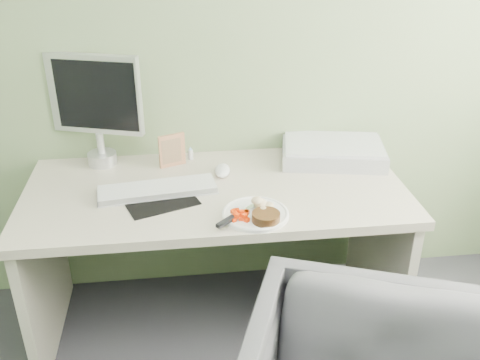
{
  "coord_description": "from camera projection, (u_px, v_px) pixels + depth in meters",
  "views": [
    {
      "loc": [
        -0.14,
        -0.36,
        1.79
      ],
      "look_at": [
        0.09,
        1.5,
        0.82
      ],
      "focal_mm": 40.0,
      "sensor_mm": 36.0,
      "label": 1
    }
  ],
  "objects": [
    {
      "name": "wall_back",
      "position": [
        205.0,
        20.0,
        2.3
      ],
      "size": [
        3.5,
        0.0,
        3.5
      ],
      "primitive_type": "plane",
      "rotation": [
        1.57,
        0.0,
        0.0
      ],
      "color": "gray",
      "rests_on": "floor"
    },
    {
      "name": "desk",
      "position": [
        216.0,
        224.0,
        2.33
      ],
      "size": [
        1.6,
        0.75,
        0.73
      ],
      "color": "beige",
      "rests_on": "floor"
    },
    {
      "name": "plate",
      "position": [
        255.0,
        214.0,
        2.04
      ],
      "size": [
        0.26,
        0.26,
        0.01
      ],
      "primitive_type": "cylinder",
      "color": "white",
      "rests_on": "desk"
    },
    {
      "name": "steak",
      "position": [
        266.0,
        217.0,
        1.98
      ],
      "size": [
        0.13,
        0.13,
        0.03
      ],
      "primitive_type": "cylinder",
      "rotation": [
        0.0,
        0.0,
        0.27
      ],
      "color": "black",
      "rests_on": "plate"
    },
    {
      "name": "potato_pile",
      "position": [
        262.0,
        203.0,
        2.05
      ],
      "size": [
        0.12,
        0.11,
        0.06
      ],
      "primitive_type": "ellipsoid",
      "rotation": [
        0.0,
        0.0,
        0.38
      ],
      "color": "tan",
      "rests_on": "plate"
    },
    {
      "name": "carrot_heap",
      "position": [
        242.0,
        214.0,
        1.99
      ],
      "size": [
        0.07,
        0.06,
        0.04
      ],
      "primitive_type": "cube",
      "rotation": [
        0.0,
        0.0,
        -0.05
      ],
      "color": "red",
      "rests_on": "plate"
    },
    {
      "name": "steak_knife",
      "position": [
        232.0,
        218.0,
        1.98
      ],
      "size": [
        0.18,
        0.17,
        0.02
      ],
      "rotation": [
        0.0,
        0.0,
        0.75
      ],
      "color": "silver",
      "rests_on": "plate"
    },
    {
      "name": "mousepad",
      "position": [
        159.0,
        198.0,
        2.16
      ],
      "size": [
        0.34,
        0.32,
        0.0
      ],
      "primitive_type": "cube",
      "rotation": [
        0.0,
        0.0,
        0.35
      ],
      "color": "black",
      "rests_on": "desk"
    },
    {
      "name": "keyboard",
      "position": [
        157.0,
        189.0,
        2.21
      ],
      "size": [
        0.49,
        0.2,
        0.02
      ],
      "primitive_type": "cube",
      "rotation": [
        0.0,
        0.0,
        0.13
      ],
      "color": "white",
      "rests_on": "desk"
    },
    {
      "name": "computer_mouse",
      "position": [
        222.0,
        171.0,
        2.35
      ],
      "size": [
        0.08,
        0.13,
        0.04
      ],
      "primitive_type": "ellipsoid",
      "rotation": [
        0.0,
        0.0,
        -0.12
      ],
      "color": "white",
      "rests_on": "desk"
    },
    {
      "name": "photo_frame",
      "position": [
        172.0,
        150.0,
        2.41
      ],
      "size": [
        0.12,
        0.06,
        0.15
      ],
      "primitive_type": "cube",
      "rotation": [
        0.0,
        0.0,
        0.37
      ],
      "color": "#A26A4B",
      "rests_on": "desk"
    },
    {
      "name": "eyedrop_bottle",
      "position": [
        191.0,
        154.0,
        2.49
      ],
      "size": [
        0.02,
        0.02,
        0.07
      ],
      "color": "white",
      "rests_on": "desk"
    },
    {
      "name": "scanner",
      "position": [
        333.0,
        152.0,
        2.49
      ],
      "size": [
        0.51,
        0.39,
        0.07
      ],
      "primitive_type": "cube",
      "rotation": [
        0.0,
        0.0,
        -0.19
      ],
      "color": "#B5B7BC",
      "rests_on": "desk"
    },
    {
      "name": "monitor",
      "position": [
        96.0,
        104.0,
        2.34
      ],
      "size": [
        0.41,
        0.17,
        0.5
      ],
      "rotation": [
        0.0,
        0.0,
        -0.31
      ],
      "color": "silver",
      "rests_on": "desk"
    }
  ]
}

